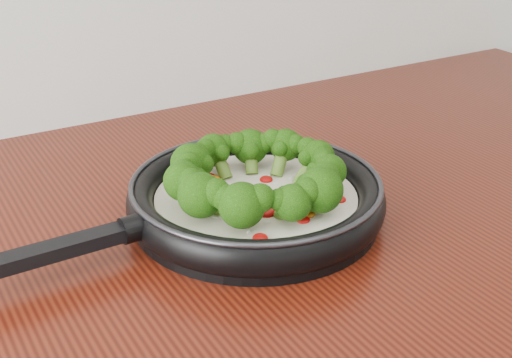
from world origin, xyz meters
TOP-DOWN VIEW (x-y plane):
  - skillet at (-0.01, 1.10)m, footprint 0.46×0.30m

SIDE VIEW (x-z plane):
  - skillet at x=-0.01m, z-range 0.89..0.97m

